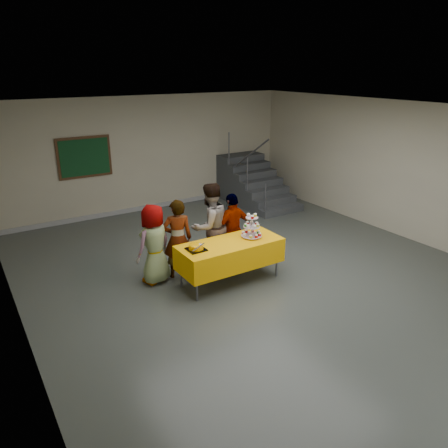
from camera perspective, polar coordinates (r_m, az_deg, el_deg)
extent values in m
plane|color=#4C514C|center=(8.15, 5.04, -7.09)|extent=(10.00, 10.00, 0.00)
cube|color=#BFB79A|center=(11.82, -9.66, 9.01)|extent=(8.00, 0.04, 3.00)
cube|color=#BFB79A|center=(6.15, -25.78, -3.04)|extent=(0.04, 10.00, 3.00)
cube|color=#BFB79A|center=(10.45, 23.21, 6.24)|extent=(0.04, 10.00, 3.00)
cube|color=silver|center=(7.29, 5.77, 14.41)|extent=(8.00, 10.00, 0.04)
cube|color=#999999|center=(12.16, -9.23, 2.32)|extent=(7.90, 0.03, 0.12)
cylinder|color=#595960|center=(7.24, -3.58, -7.45)|extent=(0.04, 0.04, 0.73)
cylinder|color=#595960|center=(8.09, 6.92, -4.48)|extent=(0.04, 0.04, 0.73)
cylinder|color=#595960|center=(7.70, -5.68, -5.74)|extent=(0.04, 0.04, 0.73)
cylinder|color=#595960|center=(8.51, 4.47, -3.13)|extent=(0.04, 0.04, 0.73)
cube|color=#595960|center=(7.70, 0.80, -2.60)|extent=(1.80, 0.70, 0.02)
cube|color=#FFAD05|center=(7.77, 0.79, -3.89)|extent=(1.88, 0.78, 0.44)
cylinder|color=silver|center=(7.93, 3.61, -1.66)|extent=(0.18, 0.18, 0.01)
cylinder|color=silver|center=(7.86, 3.64, -0.27)|extent=(0.02, 0.02, 0.42)
cylinder|color=silver|center=(7.92, 3.61, -1.49)|extent=(0.38, 0.38, 0.01)
cylinder|color=silver|center=(7.86, 3.64, -0.34)|extent=(0.30, 0.30, 0.01)
cylinder|color=silver|center=(7.81, 3.66, 0.83)|extent=(0.22, 0.22, 0.01)
cube|color=black|center=(7.39, -3.66, -3.33)|extent=(0.30, 0.30, 0.02)
cylinder|color=#FFA400|center=(7.37, -3.67, -3.01)|extent=(0.25, 0.25, 0.07)
ellipsoid|color=#FFA400|center=(7.35, -3.67, -2.76)|extent=(0.25, 0.25, 0.05)
ellipsoid|color=white|center=(7.34, -3.23, -2.66)|extent=(0.08, 0.08, 0.02)
cube|color=silver|center=(7.23, -3.32, -3.01)|extent=(0.30, 0.16, 0.04)
imported|color=slate|center=(7.81, -9.11, -2.63)|extent=(0.82, 0.67, 1.45)
imported|color=slate|center=(7.95, -6.09, -1.94)|extent=(0.63, 0.50, 1.49)
imported|color=slate|center=(8.25, -1.84, -0.30)|extent=(0.89, 0.74, 1.68)
imported|color=#5D5D66|center=(8.41, 1.14, -0.74)|extent=(0.88, 0.43, 1.44)
cube|color=#424447|center=(11.67, 7.51, 1.81)|extent=(1.30, 0.30, 0.18)
cube|color=#424447|center=(11.86, 6.61, 2.61)|extent=(1.30, 0.30, 0.36)
cube|color=#424447|center=(12.06, 5.74, 3.38)|extent=(1.30, 0.30, 0.54)
cube|color=#424447|center=(12.26, 4.90, 4.13)|extent=(1.30, 0.30, 0.72)
cube|color=#424447|center=(12.47, 4.08, 4.85)|extent=(1.30, 0.30, 0.90)
cube|color=#424447|center=(12.68, 3.29, 5.55)|extent=(1.30, 0.30, 1.08)
cube|color=#424447|center=(12.89, 2.52, 6.22)|extent=(1.30, 0.30, 1.26)
cube|color=#424447|center=(13.13, 1.77, 6.49)|extent=(1.30, 0.30, 1.26)
cylinder|color=#595960|center=(11.16, 5.38, 2.99)|extent=(0.04, 0.04, 0.90)
cylinder|color=#595960|center=(11.64, 3.06, 6.52)|extent=(0.04, 0.04, 0.90)
cylinder|color=#595960|center=(12.26, 0.65, 9.82)|extent=(0.04, 0.04, 0.90)
cylinder|color=#595960|center=(11.58, 2.96, 8.74)|extent=(0.04, 1.85, 1.20)
cube|color=#472B16|center=(11.24, -17.77, 8.30)|extent=(1.30, 0.04, 1.00)
cube|color=#164621|center=(11.22, -17.73, 8.28)|extent=(1.18, 0.02, 0.88)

